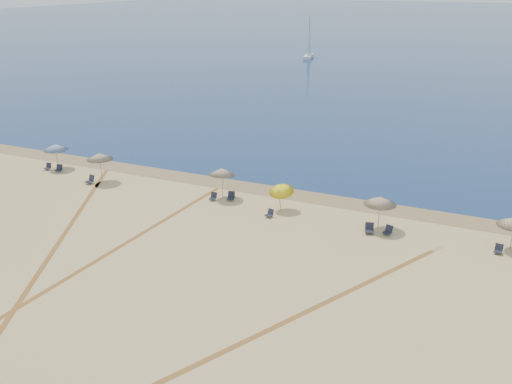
# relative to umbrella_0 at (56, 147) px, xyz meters

# --- Properties ---
(ground) EXTENTS (160.00, 160.00, 0.00)m
(ground) POSITION_rel_umbrella_0_xyz_m (20.61, -21.18, -2.07)
(ground) COLOR tan
(ground) RESTS_ON ground
(ocean) EXTENTS (500.00, 500.00, 0.00)m
(ocean) POSITION_rel_umbrella_0_xyz_m (20.61, 203.82, -2.06)
(ocean) COLOR #0C2151
(ocean) RESTS_ON ground
(wet_sand) EXTENTS (500.00, 500.00, 0.00)m
(wet_sand) POSITION_rel_umbrella_0_xyz_m (20.61, 2.82, -2.07)
(wet_sand) COLOR olive
(wet_sand) RESTS_ON ground
(umbrella_0) EXTENTS (2.26, 2.26, 2.41)m
(umbrella_0) POSITION_rel_umbrella_0_xyz_m (0.00, 0.00, 0.00)
(umbrella_0) COLOR gray
(umbrella_0) RESTS_ON ground
(umbrella_1) EXTENTS (2.24, 2.24, 2.66)m
(umbrella_1) POSITION_rel_umbrella_0_xyz_m (6.01, -1.24, 0.24)
(umbrella_1) COLOR gray
(umbrella_1) RESTS_ON ground
(umbrella_2) EXTENTS (2.15, 2.19, 2.60)m
(umbrella_2) POSITION_rel_umbrella_0_xyz_m (17.31, -0.36, 0.16)
(umbrella_2) COLOR gray
(umbrella_2) RESTS_ON ground
(umbrella_3) EXTENTS (1.89, 1.97, 2.35)m
(umbrella_3) POSITION_rel_umbrella_0_xyz_m (22.55, -0.88, -0.29)
(umbrella_3) COLOR gray
(umbrella_3) RESTS_ON ground
(umbrella_4) EXTENTS (2.28, 2.28, 2.50)m
(umbrella_4) POSITION_rel_umbrella_0_xyz_m (30.05, -1.23, 0.09)
(umbrella_4) COLOR gray
(umbrella_4) RESTS_ON ground
(chair_0) EXTENTS (0.58, 0.66, 0.62)m
(chair_0) POSITION_rel_umbrella_0_xyz_m (-0.63, -0.62, -1.80)
(chair_0) COLOR black
(chair_0) RESTS_ON ground
(chair_1) EXTENTS (0.72, 0.78, 0.65)m
(chair_1) POSITION_rel_umbrella_0_xyz_m (0.68, -0.62, -1.78)
(chair_1) COLOR black
(chair_1) RESTS_ON ground
(chair_2) EXTENTS (0.74, 0.82, 0.73)m
(chair_2) POSITION_rel_umbrella_0_xyz_m (5.38, -2.00, -1.75)
(chair_2) COLOR black
(chair_2) RESTS_ON ground
(chair_3) EXTENTS (0.51, 0.60, 0.61)m
(chair_3) POSITION_rel_umbrella_0_xyz_m (16.84, -1.08, -1.80)
(chair_3) COLOR black
(chair_3) RESTS_ON ground
(chair_4) EXTENTS (0.70, 0.77, 0.67)m
(chair_4) POSITION_rel_umbrella_0_xyz_m (18.13, -0.49, -1.78)
(chair_4) COLOR black
(chair_4) RESTS_ON ground
(chair_5) EXTENTS (0.61, 0.67, 0.59)m
(chair_5) POSITION_rel_umbrella_0_xyz_m (22.25, -2.35, -1.81)
(chair_5) COLOR black
(chair_5) RESTS_ON ground
(chair_6) EXTENTS (0.74, 0.82, 0.72)m
(chair_6) POSITION_rel_umbrella_0_xyz_m (29.64, -2.14, -1.76)
(chair_6) COLOR black
(chair_6) RESTS_ON ground
(chair_7) EXTENTS (0.70, 0.76, 0.64)m
(chair_7) POSITION_rel_umbrella_0_xyz_m (30.87, -1.84, -1.79)
(chair_7) COLOR black
(chair_7) RESTS_ON ground
(chair_8) EXTENTS (0.55, 0.63, 0.60)m
(chair_8) POSITION_rel_umbrella_0_xyz_m (37.95, -1.78, -1.81)
(chair_8) COLOR black
(chair_8) RESTS_ON ground
(sailboat_1) EXTENTS (2.54, 6.13, 8.87)m
(sailboat_1) POSITION_rel_umbrella_0_xyz_m (-3.13, 81.19, 0.61)
(sailboat_1) COLOR white
(sailboat_1) RESTS_ON ocean
(tire_tracks) EXTENTS (56.21, 44.17, 0.00)m
(tire_tracks) POSITION_rel_umbrella_0_xyz_m (17.53, -12.12, -2.07)
(tire_tracks) COLOR tan
(tire_tracks) RESTS_ON ground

